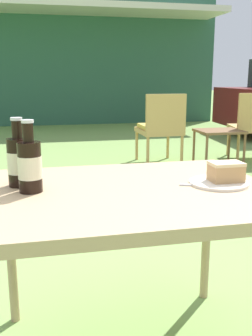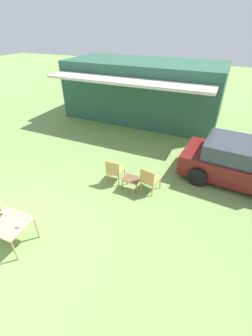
{
  "view_description": "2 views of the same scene",
  "coord_description": "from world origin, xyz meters",
  "px_view_note": "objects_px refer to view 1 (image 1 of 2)",
  "views": [
    {
      "loc": [
        -0.31,
        -1.28,
        1.06
      ],
      "look_at": [
        0.0,
        0.1,
        0.73
      ],
      "focal_mm": 42.0,
      "sensor_mm": 36.0,
      "label": 1
    },
    {
      "loc": [
        4.07,
        -2.24,
        4.68
      ],
      "look_at": [
        1.72,
        2.99,
        0.9
      ],
      "focal_mm": 24.0,
      "sensor_mm": 36.0,
      "label": 2
    }
  ],
  "objects_px": {
    "patio_table": "(132,205)",
    "cake_on_plate": "(223,176)",
    "wicker_chair_cushioned": "(161,126)",
    "cola_bottle_far": "(30,165)",
    "cola_bottle_near": "(19,160)",
    "garden_side_table": "(219,134)"
  },
  "relations": [
    {
      "from": "patio_table",
      "to": "cake_on_plate",
      "type": "bearing_deg",
      "value": -2.35
    },
    {
      "from": "wicker_chair_cushioned",
      "to": "cake_on_plate",
      "type": "xyz_separation_m",
      "value": [
        -0.82,
        -3.35,
        0.24
      ]
    },
    {
      "from": "wicker_chair_cushioned",
      "to": "cola_bottle_far",
      "type": "xyz_separation_m",
      "value": [
        -1.5,
        -3.3,
        0.3
      ]
    },
    {
      "from": "cake_on_plate",
      "to": "cola_bottle_near",
      "type": "xyz_separation_m",
      "value": [
        -0.71,
        0.13,
        0.06
      ]
    },
    {
      "from": "garden_side_table",
      "to": "cola_bottle_near",
      "type": "height_order",
      "value": "cola_bottle_near"
    },
    {
      "from": "patio_table",
      "to": "cola_bottle_far",
      "type": "xyz_separation_m",
      "value": [
        -0.34,
        0.03,
        0.15
      ]
    },
    {
      "from": "wicker_chair_cushioned",
      "to": "cola_bottle_far",
      "type": "height_order",
      "value": "cola_bottle_far"
    },
    {
      "from": "garden_side_table",
      "to": "patio_table",
      "type": "distance_m",
      "value": 3.66
    },
    {
      "from": "garden_side_table",
      "to": "cola_bottle_near",
      "type": "distance_m",
      "value": 3.78
    },
    {
      "from": "wicker_chair_cushioned",
      "to": "cola_bottle_near",
      "type": "height_order",
      "value": "cola_bottle_near"
    },
    {
      "from": "cake_on_plate",
      "to": "wicker_chair_cushioned",
      "type": "bearing_deg",
      "value": 76.22
    },
    {
      "from": "wicker_chair_cushioned",
      "to": "garden_side_table",
      "type": "height_order",
      "value": "wicker_chair_cushioned"
    },
    {
      "from": "wicker_chair_cushioned",
      "to": "patio_table",
      "type": "distance_m",
      "value": 3.53
    },
    {
      "from": "cola_bottle_near",
      "to": "wicker_chair_cushioned",
      "type": "bearing_deg",
      "value": 64.46
    },
    {
      "from": "patio_table",
      "to": "cola_bottle_far",
      "type": "bearing_deg",
      "value": 174.24
    },
    {
      "from": "cake_on_plate",
      "to": "patio_table",
      "type": "bearing_deg",
      "value": 177.65
    },
    {
      "from": "garden_side_table",
      "to": "patio_table",
      "type": "bearing_deg",
      "value": -120.43
    },
    {
      "from": "cola_bottle_near",
      "to": "patio_table",
      "type": "bearing_deg",
      "value": -17.38
    },
    {
      "from": "wicker_chair_cushioned",
      "to": "patio_table",
      "type": "bearing_deg",
      "value": 69.69
    },
    {
      "from": "patio_table",
      "to": "cola_bottle_near",
      "type": "bearing_deg",
      "value": 162.62
    },
    {
      "from": "patio_table",
      "to": "cake_on_plate",
      "type": "xyz_separation_m",
      "value": [
        0.33,
        -0.01,
        0.09
      ]
    },
    {
      "from": "patio_table",
      "to": "cake_on_plate",
      "type": "distance_m",
      "value": 0.35
    }
  ]
}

